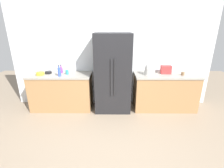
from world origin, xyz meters
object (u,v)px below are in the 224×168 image
(cup_a, at_px, (67,72))
(bowl_a, at_px, (48,72))
(toaster, at_px, (166,70))
(rice_cooker, at_px, (150,69))
(cup_b, at_px, (183,74))
(bottle_a, at_px, (61,70))
(bottle_b, at_px, (59,72))
(bowl_b, at_px, (40,74))
(refrigerator, at_px, (113,73))

(cup_a, height_order, bowl_a, cup_a)
(toaster, relative_size, cup_a, 2.28)
(rice_cooker, distance_m, cup_b, 0.79)
(bottle_a, bearing_deg, rice_cooker, -3.78)
(bottle_b, bearing_deg, bowl_b, 168.77)
(cup_b, bearing_deg, refrigerator, 178.94)
(bowl_a, bearing_deg, cup_b, -2.27)
(toaster, height_order, cup_a, toaster)
(bowl_a, bearing_deg, rice_cooker, -2.03)
(rice_cooker, height_order, bottle_b, rice_cooker)
(toaster, distance_m, cup_a, 2.40)
(rice_cooker, bearing_deg, cup_a, 179.21)
(bottle_b, distance_m, bowl_a, 0.42)
(bottle_a, height_order, bottle_b, bottle_b)
(bottle_b, height_order, cup_a, bottle_b)
(bottle_a, bearing_deg, bowl_a, -169.88)
(cup_b, relative_size, bowl_b, 0.45)
(bottle_b, xyz_separation_m, bowl_a, (-0.35, 0.23, -0.08))
(bowl_a, relative_size, bowl_b, 0.86)
(cup_a, xyz_separation_m, cup_b, (2.76, -0.07, -0.01))
(toaster, relative_size, bowl_b, 1.32)
(bowl_a, bearing_deg, bowl_b, -137.90)
(refrigerator, height_order, rice_cooker, refrigerator)
(refrigerator, height_order, bowl_a, refrigerator)
(bottle_b, height_order, bowl_a, bottle_b)
(refrigerator, bearing_deg, bowl_b, -178.91)
(cup_a, bearing_deg, bottle_b, -127.91)
(cup_b, bearing_deg, cup_a, 178.58)
(toaster, distance_m, bottle_a, 2.57)
(refrigerator, xyz_separation_m, bowl_a, (-1.58, 0.10, -0.01))
(bowl_a, bearing_deg, bottle_a, 10.12)
(refrigerator, relative_size, rice_cooker, 6.60)
(toaster, bearing_deg, bottle_a, 179.15)
(toaster, relative_size, bottle_a, 1.14)
(cup_b, bearing_deg, toaster, 158.08)
(rice_cooker, bearing_deg, cup_b, -3.02)
(bottle_a, bearing_deg, toaster, -0.85)
(refrigerator, bearing_deg, cup_b, -1.06)
(toaster, relative_size, bowl_a, 1.53)
(rice_cooker, bearing_deg, bottle_a, 176.22)
(refrigerator, bearing_deg, bowl_a, 176.47)
(toaster, bearing_deg, cup_b, -21.92)
(bottle_b, height_order, cup_b, bottle_b)
(refrigerator, distance_m, toaster, 1.30)
(refrigerator, height_order, cup_b, refrigerator)
(toaster, xyz_separation_m, bottle_b, (-2.53, -0.24, 0.01))
(toaster, xyz_separation_m, bowl_a, (-2.87, -0.02, -0.07))
(cup_a, relative_size, cup_b, 1.30)
(refrigerator, height_order, toaster, refrigerator)
(rice_cooker, xyz_separation_m, cup_b, (0.78, -0.04, -0.09))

